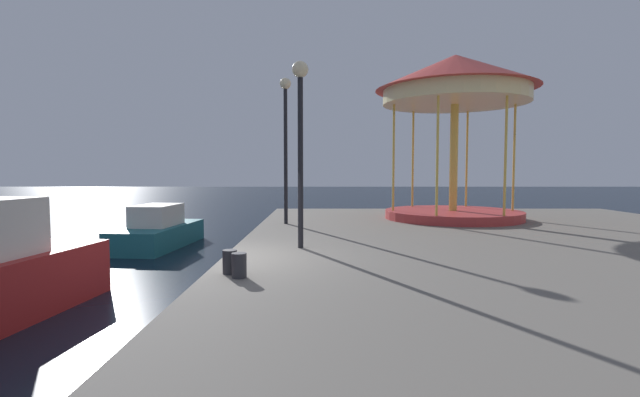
% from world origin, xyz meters
% --- Properties ---
extents(ground_plane, '(120.00, 120.00, 0.00)m').
position_xyz_m(ground_plane, '(0.00, 0.00, 0.00)').
color(ground_plane, black).
extents(quay_dock, '(14.57, 22.62, 0.80)m').
position_xyz_m(quay_dock, '(7.28, 0.00, 0.40)').
color(quay_dock, slate).
rests_on(quay_dock, ground).
extents(motorboat_teal, '(2.01, 4.15, 1.40)m').
position_xyz_m(motorboat_teal, '(-3.41, 5.90, 0.52)').
color(motorboat_teal, '#19606B').
rests_on(motorboat_teal, ground).
extents(carousel, '(5.56, 5.56, 5.75)m').
position_xyz_m(carousel, '(6.66, 7.08, 5.14)').
color(carousel, '#B23333').
rests_on(carousel, quay_dock).
extents(lamp_post_near_edge, '(0.36, 0.36, 4.10)m').
position_xyz_m(lamp_post_near_edge, '(1.51, 1.13, 3.62)').
color(lamp_post_near_edge, black).
rests_on(lamp_post_near_edge, quay_dock).
extents(lamp_post_mid_promenade, '(0.36, 0.36, 4.66)m').
position_xyz_m(lamp_post_mid_promenade, '(0.83, 5.65, 3.95)').
color(lamp_post_mid_promenade, black).
rests_on(lamp_post_mid_promenade, quay_dock).
extents(bollard_north, '(0.24, 0.24, 0.40)m').
position_xyz_m(bollard_north, '(0.63, -1.64, 1.00)').
color(bollard_north, '#2D2D33').
rests_on(bollard_north, quay_dock).
extents(bollard_center, '(0.24, 0.24, 0.40)m').
position_xyz_m(bollard_center, '(0.43, -1.36, 1.00)').
color(bollard_center, '#2D2D33').
rests_on(bollard_center, quay_dock).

